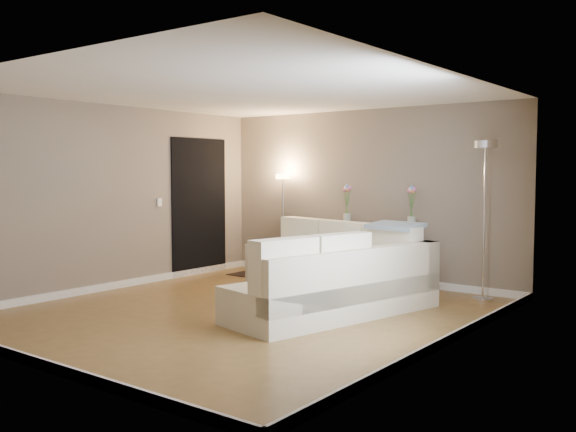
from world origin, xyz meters
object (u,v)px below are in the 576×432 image
Objects in this scene: console_table at (373,254)px; floor_lamp_unlit at (485,188)px; floor_lamp_lit at (283,204)px; sectional_sofa at (330,274)px.

floor_lamp_unlit is at bearing -8.70° from console_table.
sectional_sofa is at bearing -38.26° from floor_lamp_lit.
floor_lamp_unlit reaches higher than sectional_sofa.
sectional_sofa is 2.52× the size of console_table.
console_table is at bearing 2.19° from floor_lamp_lit.
floor_lamp_unlit reaches higher than floor_lamp_lit.
sectional_sofa is at bearing -80.24° from console_table.
console_table is at bearing 99.76° from sectional_sofa.
floor_lamp_unlit is (3.42, -0.21, 0.31)m from floor_lamp_lit.
console_table is 1.79m from floor_lamp_lit.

